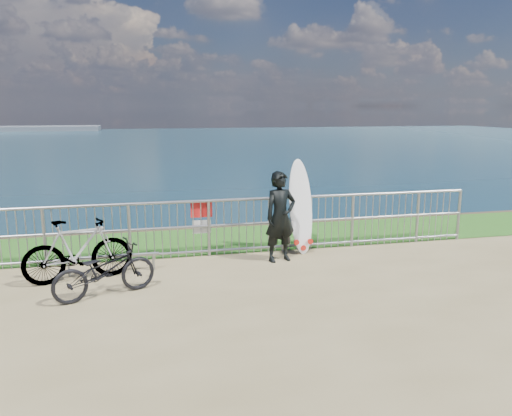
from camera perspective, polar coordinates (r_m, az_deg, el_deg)
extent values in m
plane|color=#215818|center=(11.02, -3.54, -3.60)|extent=(120.00, 120.00, 0.00)
cube|color=brown|center=(12.99, -4.29, -12.98)|extent=(120.00, 0.30, 5.00)
plane|color=#183748|center=(98.13, -11.97, 6.71)|extent=(260.00, 260.00, 0.00)
cylinder|color=gray|center=(9.72, -2.55, 0.95)|extent=(10.00, 0.06, 0.06)
cylinder|color=gray|center=(9.82, -2.53, -1.89)|extent=(10.00, 0.05, 0.05)
cylinder|color=gray|center=(9.95, -2.50, -4.72)|extent=(10.00, 0.05, 0.05)
cylinder|color=gray|center=(9.84, -23.02, -3.12)|extent=(0.06, 0.06, 1.10)
cylinder|color=gray|center=(9.69, -14.25, -2.77)|extent=(0.06, 0.06, 1.10)
cylinder|color=gray|center=(9.76, -5.42, -2.36)|extent=(0.06, 0.06, 1.10)
cylinder|color=gray|center=(10.05, 3.09, -1.90)|extent=(0.06, 0.06, 1.10)
cylinder|color=gray|center=(10.56, 10.95, -1.45)|extent=(0.06, 0.06, 1.10)
cylinder|color=gray|center=(11.24, 17.96, -1.01)|extent=(0.06, 0.06, 1.10)
cylinder|color=gray|center=(11.78, 22.15, -0.75)|extent=(0.06, 0.06, 1.10)
cube|color=red|center=(9.72, -6.26, -0.19)|extent=(0.42, 0.02, 0.30)
cube|color=white|center=(9.71, -6.26, -0.20)|extent=(0.38, 0.01, 0.08)
cube|color=white|center=(9.79, -6.22, -2.14)|extent=(0.36, 0.02, 0.26)
imported|color=black|center=(9.35, 2.80, -1.01)|extent=(0.70, 0.54, 1.71)
ellipsoid|color=white|center=(9.92, 5.13, 0.20)|extent=(0.54, 0.49, 1.88)
cone|color=red|center=(9.92, 4.49, -3.79)|extent=(0.11, 0.20, 0.11)
cone|color=red|center=(10.01, 6.06, -3.69)|extent=(0.11, 0.20, 0.11)
cone|color=red|center=(10.00, 5.26, -4.42)|extent=(0.11, 0.20, 0.11)
imported|color=black|center=(8.04, -16.94, -6.84)|extent=(1.68, 1.11, 0.84)
imported|color=black|center=(8.85, -19.68, -4.57)|extent=(1.84, 0.89, 1.07)
cylinder|color=gray|center=(9.12, -16.19, -5.29)|extent=(1.63, 0.05, 0.05)
cylinder|color=gray|center=(9.24, -20.59, -6.39)|extent=(0.04, 0.04, 0.32)
cylinder|color=gray|center=(9.14, -11.63, -6.05)|extent=(0.04, 0.04, 0.32)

